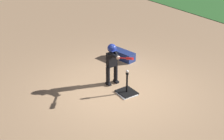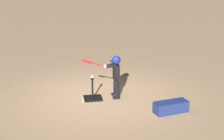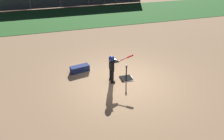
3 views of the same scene
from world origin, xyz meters
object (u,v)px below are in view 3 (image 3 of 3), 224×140
at_px(batting_tee, 126,77).
at_px(baseball, 127,65).
at_px(bleachers_far_right, 14,3).
at_px(equipment_bag, 80,69).
at_px(batter_child, 112,65).

relative_size(batting_tee, baseball, 8.02).
xyz_separation_m(baseball, bleachers_far_right, (-5.61, 14.63, -0.17)).
xyz_separation_m(baseball, equipment_bag, (-1.78, 1.17, -0.49)).
relative_size(baseball, bleachers_far_right, 0.02).
bearing_deg(batter_child, equipment_bag, 134.15).
xyz_separation_m(batting_tee, equipment_bag, (-1.78, 1.17, 0.07)).
xyz_separation_m(batting_tee, baseball, (-0.00, 0.00, 0.56)).
bearing_deg(baseball, batting_tee, -26.57).
distance_m(baseball, equipment_bag, 2.19).
distance_m(batter_child, equipment_bag, 1.78).
relative_size(batting_tee, batter_child, 0.51).
height_order(batter_child, equipment_bag, batter_child).
xyz_separation_m(batter_child, equipment_bag, (-1.16, 1.20, -0.60)).
bearing_deg(baseball, equipment_bag, 146.59).
distance_m(batter_child, bleachers_far_right, 15.49).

